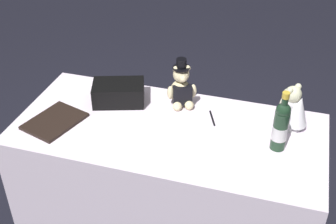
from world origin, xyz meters
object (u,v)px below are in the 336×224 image
object	(u,v)px
teddy_bear_bride	(293,109)
champagne_bottle	(281,125)
guestbook	(55,121)
teddy_bear_groom	(182,88)
gift_case_black	(119,93)
signing_pen	(212,117)

from	to	relation	value
teddy_bear_bride	champagne_bottle	xyz separation A→B (m)	(-0.05, -0.20, 0.03)
teddy_bear_bride	guestbook	distance (m)	1.22
teddy_bear_groom	gift_case_black	distance (m)	0.35
champagne_bottle	signing_pen	xyz separation A→B (m)	(-0.35, 0.15, -0.13)
teddy_bear_bride	guestbook	world-z (taller)	teddy_bear_bride
signing_pen	guestbook	world-z (taller)	guestbook
signing_pen	teddy_bear_bride	bearing A→B (deg)	7.54
teddy_bear_groom	signing_pen	world-z (taller)	teddy_bear_groom
guestbook	champagne_bottle	bearing A→B (deg)	23.16
teddy_bear_groom	guestbook	size ratio (longest dim) A/B	0.95
signing_pen	gift_case_black	distance (m)	0.53
champagne_bottle	signing_pen	world-z (taller)	champagne_bottle
teddy_bear_groom	gift_case_black	size ratio (longest dim) A/B	0.86
signing_pen	teddy_bear_groom	bearing A→B (deg)	156.52
teddy_bear_bride	champagne_bottle	bearing A→B (deg)	-102.99
teddy_bear_bride	gift_case_black	world-z (taller)	teddy_bear_bride
champagne_bottle	guestbook	world-z (taller)	champagne_bottle
teddy_bear_bride	gift_case_black	bearing A→B (deg)	-177.26
teddy_bear_groom	champagne_bottle	xyz separation A→B (m)	(0.54, -0.23, 0.03)
signing_pen	guestbook	size ratio (longest dim) A/B	0.45
gift_case_black	signing_pen	bearing A→B (deg)	-0.90
teddy_bear_groom	guestbook	bearing A→B (deg)	-148.70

